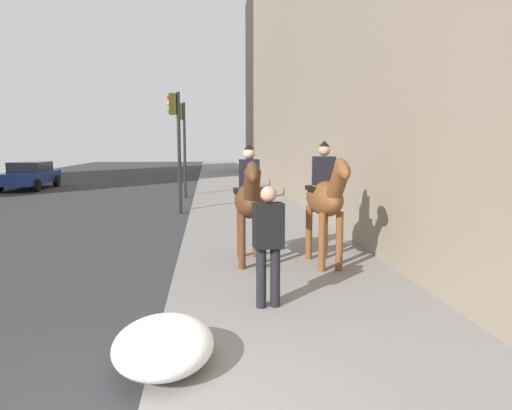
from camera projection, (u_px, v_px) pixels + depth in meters
The scene contains 7 objects.
mounted_horse_near at pixel (250, 198), 8.69m from camera, with size 2.15×0.61×2.27m.
mounted_horse_far at pixel (325, 197), 8.55m from camera, with size 2.15×0.63×2.33m.
pedestrian_greeting at pixel (268, 238), 6.37m from camera, with size 0.31×0.43×1.70m.
car_mid_lane at pixel (29, 175), 24.56m from camera, with size 4.63×2.13×1.44m.
traffic_light_near_curb at pixel (176, 133), 15.59m from camera, with size 0.20×0.44×4.11m.
traffic_light_far_curb at pixel (182, 135), 20.30m from camera, with size 0.20×0.44×4.19m.
snow_pile_near at pixel (164, 345), 4.74m from camera, with size 1.34×1.03×0.46m, color white.
Camera 1 is at (-3.45, -0.63, 2.39)m, focal length 32.52 mm.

